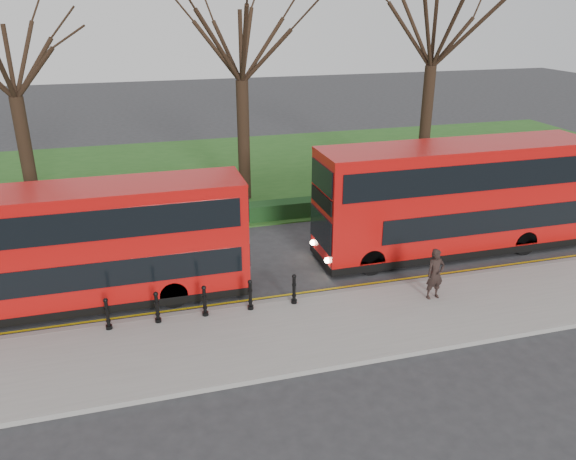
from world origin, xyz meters
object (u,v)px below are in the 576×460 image
object	(u,v)px
bus_rear	(454,199)
bus_lead	(90,247)
pedestrian	(435,274)
bollard_row	(205,301)

from	to	relation	value
bus_rear	bus_lead	bearing A→B (deg)	-177.71
bus_lead	pedestrian	world-z (taller)	bus_lead
bollard_row	pedestrian	world-z (taller)	pedestrian
bus_rear	pedestrian	bearing A→B (deg)	-127.17
bollard_row	pedestrian	xyz separation A→B (m)	(7.55, -0.92, 0.38)
bollard_row	pedestrian	bearing A→B (deg)	-6.98
bollard_row	pedestrian	size ratio (longest dim) A/B	3.42
bollard_row	bus_lead	xyz separation A→B (m)	(-3.36, 2.12, 1.38)
pedestrian	bollard_row	bearing A→B (deg)	169.43
bollard_row	bus_rear	distance (m)	10.73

